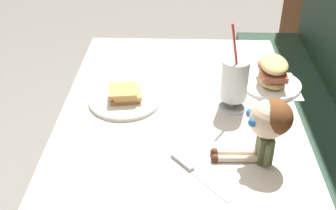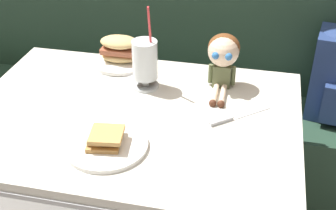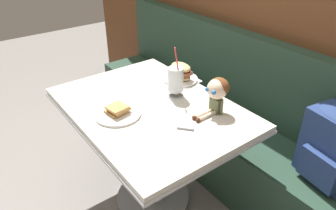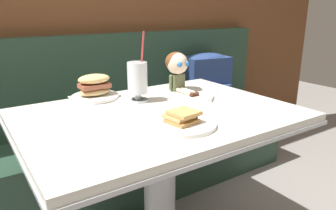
{
  "view_description": "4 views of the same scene",
  "coord_description": "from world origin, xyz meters",
  "px_view_note": "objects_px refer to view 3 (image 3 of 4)",
  "views": [
    {
      "loc": [
        1.23,
        0.18,
        1.56
      ],
      "look_at": [
        0.1,
        0.14,
        0.81
      ],
      "focal_mm": 45.89,
      "sensor_mm": 36.0,
      "label": 1
    },
    {
      "loc": [
        0.39,
        -1.02,
        1.57
      ],
      "look_at": [
        0.12,
        0.18,
        0.79
      ],
      "focal_mm": 48.73,
      "sensor_mm": 36.0,
      "label": 2
    },
    {
      "loc": [
        1.28,
        -0.65,
        1.65
      ],
      "look_at": [
        0.09,
        0.24,
        0.77
      ],
      "focal_mm": 34.01,
      "sensor_mm": 36.0,
      "label": 3
    },
    {
      "loc": [
        -0.67,
        -0.89,
        1.15
      ],
      "look_at": [
        0.02,
        0.15,
        0.77
      ],
      "focal_mm": 34.22,
      "sensor_mm": 36.0,
      "label": 4
    }
  ],
  "objects_px": {
    "milkshake_glass": "(176,81)",
    "seated_doll": "(217,91)",
    "backpack": "(336,145)",
    "toast_plate": "(118,112)",
    "butter_knife": "(192,129)",
    "sandwich_plate": "(181,74)"
  },
  "relations": [
    {
      "from": "butter_knife",
      "to": "seated_doll",
      "type": "distance_m",
      "value": 0.25
    },
    {
      "from": "seated_doll",
      "to": "backpack",
      "type": "distance_m",
      "value": 0.65
    },
    {
      "from": "sandwich_plate",
      "to": "backpack",
      "type": "relative_size",
      "value": 0.54
    },
    {
      "from": "backpack",
      "to": "toast_plate",
      "type": "bearing_deg",
      "value": -135.0
    },
    {
      "from": "milkshake_glass",
      "to": "backpack",
      "type": "distance_m",
      "value": 0.89
    },
    {
      "from": "sandwich_plate",
      "to": "milkshake_glass",
      "type": "bearing_deg",
      "value": -46.14
    },
    {
      "from": "milkshake_glass",
      "to": "seated_doll",
      "type": "xyz_separation_m",
      "value": [
        0.26,
        0.07,
        0.03
      ]
    },
    {
      "from": "toast_plate",
      "to": "sandwich_plate",
      "type": "height_order",
      "value": "sandwich_plate"
    },
    {
      "from": "seated_doll",
      "to": "backpack",
      "type": "height_order",
      "value": "seated_doll"
    },
    {
      "from": "toast_plate",
      "to": "sandwich_plate",
      "type": "bearing_deg",
      "value": 103.04
    },
    {
      "from": "milkshake_glass",
      "to": "butter_knife",
      "type": "height_order",
      "value": "milkshake_glass"
    },
    {
      "from": "milkshake_glass",
      "to": "butter_knife",
      "type": "bearing_deg",
      "value": -24.72
    },
    {
      "from": "toast_plate",
      "to": "butter_knife",
      "type": "xyz_separation_m",
      "value": [
        0.34,
        0.23,
        -0.01
      ]
    },
    {
      "from": "toast_plate",
      "to": "backpack",
      "type": "bearing_deg",
      "value": 45.0
    },
    {
      "from": "seated_doll",
      "to": "milkshake_glass",
      "type": "bearing_deg",
      "value": -165.76
    },
    {
      "from": "milkshake_glass",
      "to": "sandwich_plate",
      "type": "height_order",
      "value": "milkshake_glass"
    },
    {
      "from": "milkshake_glass",
      "to": "backpack",
      "type": "bearing_deg",
      "value": 28.91
    },
    {
      "from": "milkshake_glass",
      "to": "sandwich_plate",
      "type": "bearing_deg",
      "value": 133.86
    },
    {
      "from": "toast_plate",
      "to": "sandwich_plate",
      "type": "relative_size",
      "value": 1.14
    },
    {
      "from": "milkshake_glass",
      "to": "backpack",
      "type": "relative_size",
      "value": 0.78
    },
    {
      "from": "toast_plate",
      "to": "seated_doll",
      "type": "relative_size",
      "value": 1.15
    },
    {
      "from": "milkshake_glass",
      "to": "toast_plate",
      "type": "bearing_deg",
      "value": -94.28
    }
  ]
}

